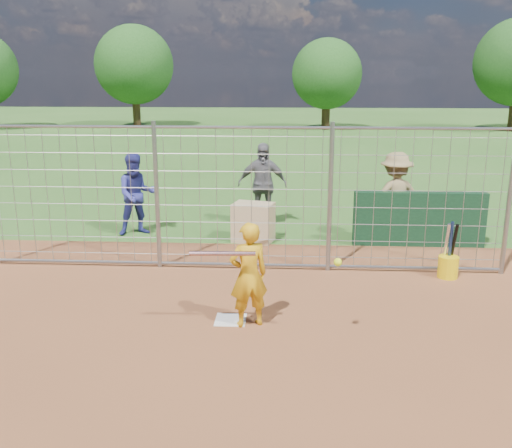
# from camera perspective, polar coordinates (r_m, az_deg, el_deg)

# --- Properties ---
(ground) EXTENTS (100.00, 100.00, 0.00)m
(ground) POSITION_cam_1_polar(r_m,az_deg,el_deg) (8.34, -2.41, -9.05)
(ground) COLOR #2D591E
(ground) RESTS_ON ground
(infield_dirt) EXTENTS (18.00, 18.00, 0.00)m
(infield_dirt) POSITION_cam_1_polar(r_m,az_deg,el_deg) (5.75, -5.56, -21.20)
(infield_dirt) COLOR brown
(infield_dirt) RESTS_ON ground
(home_plate) EXTENTS (0.43, 0.43, 0.02)m
(home_plate) POSITION_cam_1_polar(r_m,az_deg,el_deg) (8.15, -2.55, -9.56)
(home_plate) COLOR silver
(home_plate) RESTS_ON ground
(dugout_wall) EXTENTS (2.60, 0.20, 1.10)m
(dugout_wall) POSITION_cam_1_polar(r_m,az_deg,el_deg) (11.83, 15.98, 0.46)
(dugout_wall) COLOR #11381E
(dugout_wall) RESTS_ON ground
(batter) EXTENTS (0.63, 0.53, 1.47)m
(batter) POSITION_cam_1_polar(r_m,az_deg,el_deg) (7.74, -0.75, -5.12)
(batter) COLOR gold
(batter) RESTS_ON ground
(bystander_a) EXTENTS (1.05, 0.95, 1.75)m
(bystander_a) POSITION_cam_1_polar(r_m,az_deg,el_deg) (12.39, -11.83, 2.91)
(bystander_a) COLOR navy
(bystander_a) RESTS_ON ground
(bystander_b) EXTENTS (1.13, 0.52, 1.89)m
(bystander_b) POSITION_cam_1_polar(r_m,az_deg,el_deg) (12.83, 0.63, 3.95)
(bystander_b) COLOR slate
(bystander_b) RESTS_ON ground
(bystander_c) EXTENTS (1.33, 0.96, 1.85)m
(bystander_c) POSITION_cam_1_polar(r_m,az_deg,el_deg) (11.92, 13.74, 2.58)
(bystander_c) COLOR olive
(bystander_c) RESTS_ON ground
(equipment_bin) EXTENTS (0.91, 0.73, 0.80)m
(equipment_bin) POSITION_cam_1_polar(r_m,az_deg,el_deg) (11.73, -0.27, 0.16)
(equipment_bin) COLOR tan
(equipment_bin) RESTS_ON ground
(equipment_in_play) EXTENTS (1.95, 0.31, 0.10)m
(equipment_in_play) POSITION_cam_1_polar(r_m,az_deg,el_deg) (7.33, -0.65, -3.18)
(equipment_in_play) COLOR silver
(equipment_in_play) RESTS_ON ground
(bucket_with_bats) EXTENTS (0.34, 0.37, 0.98)m
(bucket_with_bats) POSITION_cam_1_polar(r_m,az_deg,el_deg) (10.22, 18.67, -3.79)
(bucket_with_bats) COLOR yellow
(bucket_with_bats) RESTS_ON ground
(backstop_fence) EXTENTS (9.08, 0.08, 2.60)m
(backstop_fence) POSITION_cam_1_polar(r_m,az_deg,el_deg) (9.85, -1.34, 2.44)
(backstop_fence) COLOR gray
(backstop_fence) RESTS_ON ground
(tree_line) EXTENTS (44.66, 6.72, 6.48)m
(tree_line) POSITION_cam_1_polar(r_m,az_deg,el_deg) (35.79, 7.33, 15.33)
(tree_line) COLOR #3F2B19
(tree_line) RESTS_ON ground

